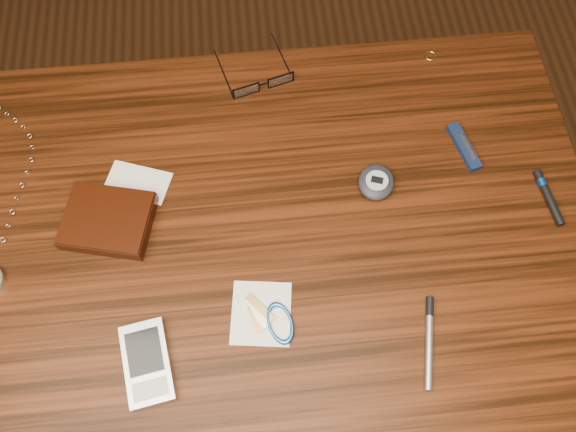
% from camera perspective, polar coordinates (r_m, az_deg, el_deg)
% --- Properties ---
extents(ground, '(3.80, 3.80, 0.00)m').
position_cam_1_polar(ground, '(1.53, -1.73, -13.20)').
color(ground, '#472814').
rests_on(ground, ground).
extents(desk, '(1.00, 0.70, 0.75)m').
position_cam_1_polar(desk, '(0.90, -2.87, -5.35)').
color(desk, '#3A1709').
rests_on(desk, ground).
extents(wallet_and_card, '(0.16, 0.17, 0.03)m').
position_cam_1_polar(wallet_and_card, '(0.84, -17.76, -0.34)').
color(wallet_and_card, black).
rests_on(wallet_and_card, desk).
extents(eyeglasses, '(0.13, 0.13, 0.02)m').
position_cam_1_polar(eyeglasses, '(0.93, -2.63, 13.38)').
color(eyeglasses, black).
rests_on(eyeglasses, desk).
extents(gold_ring, '(0.02, 0.02, 0.00)m').
position_cam_1_polar(gold_ring, '(1.01, 14.27, 15.49)').
color(gold_ring, tan).
rests_on(gold_ring, desk).
extents(pda_phone, '(0.07, 0.12, 0.02)m').
position_cam_1_polar(pda_phone, '(0.77, -14.13, -14.28)').
color(pda_phone, '#A9A9AE').
rests_on(pda_phone, desk).
extents(pedometer, '(0.07, 0.07, 0.02)m').
position_cam_1_polar(pedometer, '(0.84, 8.96, 3.42)').
color(pedometer, '#21232C').
rests_on(pedometer, desk).
extents(notepad_keys, '(0.10, 0.10, 0.01)m').
position_cam_1_polar(notepad_keys, '(0.77, -1.74, -10.35)').
color(notepad_keys, white).
rests_on(notepad_keys, desk).
extents(pocket_knife, '(0.04, 0.09, 0.01)m').
position_cam_1_polar(pocket_knife, '(0.91, 17.43, 6.73)').
color(pocket_knife, '#0F1F3B').
rests_on(pocket_knife, desk).
extents(silver_pen, '(0.04, 0.12, 0.01)m').
position_cam_1_polar(silver_pen, '(0.78, 14.15, -11.62)').
color(silver_pen, '#AFAFB3').
rests_on(silver_pen, desk).
extents(black_blue_pen, '(0.02, 0.09, 0.01)m').
position_cam_1_polar(black_blue_pen, '(0.91, 24.90, 1.89)').
color(black_blue_pen, black).
rests_on(black_blue_pen, desk).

